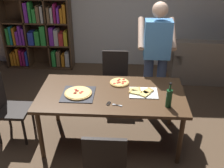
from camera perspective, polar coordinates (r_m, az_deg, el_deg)
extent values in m
plane|color=brown|center=(3.91, -0.13, -11.40)|extent=(12.00, 12.00, 0.00)
cube|color=#4C331E|center=(3.49, -0.14, -2.19)|extent=(1.87, 0.96, 0.04)
cylinder|color=#4C331E|center=(3.53, -14.78, -10.29)|extent=(0.06, 0.06, 0.71)
cylinder|color=#4C331E|center=(3.44, 14.10, -11.37)|extent=(0.06, 0.06, 0.71)
cylinder|color=#4C331E|center=(4.15, -11.68, -3.40)|extent=(0.06, 0.06, 0.71)
cylinder|color=#4C331E|center=(4.08, 12.33, -4.14)|extent=(0.06, 0.06, 0.71)
cube|color=black|center=(2.97, -1.20, -15.98)|extent=(0.42, 0.42, 0.04)
cube|color=black|center=(2.67, -1.58, -15.11)|extent=(0.42, 0.04, 0.45)
cylinder|color=black|center=(3.25, 2.40, -16.69)|extent=(0.04, 0.04, 0.41)
cylinder|color=black|center=(3.27, -4.18, -16.40)|extent=(0.04, 0.04, 0.41)
cube|color=black|center=(4.40, 0.55, 0.34)|extent=(0.42, 0.42, 0.04)
cube|color=black|center=(4.46, 0.69, 4.27)|extent=(0.42, 0.04, 0.45)
cylinder|color=black|center=(4.37, -1.94, -3.32)|extent=(0.04, 0.04, 0.41)
cylinder|color=black|center=(4.35, 2.79, -3.46)|extent=(0.04, 0.04, 0.41)
cylinder|color=black|center=(4.68, -1.55, -0.98)|extent=(0.04, 0.04, 0.41)
cylinder|color=black|center=(4.66, 2.86, -1.11)|extent=(0.04, 0.04, 0.41)
cube|color=black|center=(3.95, -19.95, -5.22)|extent=(0.42, 0.42, 0.04)
cylinder|color=black|center=(3.88, -17.86, -9.62)|extent=(0.04, 0.04, 0.41)
cylinder|color=black|center=(4.14, -16.24, -6.58)|extent=(0.04, 0.04, 0.41)
cylinder|color=black|center=(4.27, -20.83, -6.25)|extent=(0.04, 0.04, 0.41)
cube|color=gray|center=(5.81, 20.26, 3.28)|extent=(1.72, 0.89, 0.40)
cube|color=gray|center=(5.36, 21.81, 5.89)|extent=(1.70, 0.24, 0.45)
cube|color=gray|center=(5.53, 13.05, 6.50)|extent=(0.18, 0.85, 0.20)
cube|color=#513823|center=(6.11, -21.80, 12.05)|extent=(0.03, 0.35, 1.95)
cube|color=#513823|center=(5.68, -8.83, 12.58)|extent=(0.03, 0.35, 1.95)
cube|color=#513823|center=(6.18, -14.41, 3.84)|extent=(1.40, 0.35, 0.03)
cube|color=#513823|center=(6.00, -15.11, 12.83)|extent=(1.40, 0.03, 1.95)
cube|color=#513823|center=(6.00, -14.97, 8.06)|extent=(1.34, 0.29, 0.03)
cube|color=#513823|center=(5.85, -15.56, 12.38)|extent=(1.34, 0.29, 0.03)
cube|color=#513823|center=(5.93, -17.66, 12.29)|extent=(0.03, 0.29, 1.89)
cube|color=#513823|center=(5.79, -13.41, 12.47)|extent=(0.03, 0.29, 1.89)
cube|color=orange|center=(6.31, -19.94, 5.14)|extent=(0.05, 0.22, 0.27)
cube|color=orange|center=(6.28, -19.42, 5.28)|extent=(0.04, 0.22, 0.30)
cube|color=orange|center=(6.24, -18.92, 5.60)|extent=(0.04, 0.22, 0.38)
cube|color=#B21E66|center=(6.22, -18.35, 5.50)|extent=(0.04, 0.22, 0.35)
cube|color=#B21E66|center=(6.20, -17.77, 5.36)|extent=(0.04, 0.22, 0.32)
cube|color=blue|center=(6.18, -17.20, 5.32)|extent=(0.04, 0.22, 0.31)
cube|color=green|center=(6.00, -11.92, 5.39)|extent=(0.08, 0.22, 0.32)
cube|color=olive|center=(5.98, -11.02, 5.40)|extent=(0.07, 0.22, 0.33)
cube|color=orange|center=(5.97, -10.09, 5.12)|extent=(0.06, 0.22, 0.26)
cube|color=silver|center=(5.93, -9.20, 5.34)|extent=(0.09, 0.22, 0.32)
cube|color=green|center=(6.14, -20.73, 9.50)|extent=(0.05, 0.22, 0.34)
cube|color=teal|center=(6.10, -20.20, 9.69)|extent=(0.04, 0.22, 0.38)
cube|color=orange|center=(6.08, -19.61, 9.60)|extent=(0.04, 0.22, 0.36)
cube|color=purple|center=(6.07, -18.99, 9.29)|extent=(0.05, 0.22, 0.28)
cube|color=purple|center=(6.03, -18.50, 9.82)|extent=(0.05, 0.22, 0.40)
cube|color=purple|center=(6.01, -17.88, 9.61)|extent=(0.04, 0.22, 0.34)
cube|color=blue|center=(5.97, -16.40, 9.32)|extent=(0.11, 0.22, 0.27)
cube|color=green|center=(5.93, -15.22, 9.43)|extent=(0.09, 0.22, 0.29)
cube|color=green|center=(5.87, -14.08, 9.97)|extent=(0.10, 0.22, 0.40)
cube|color=purple|center=(5.83, -12.41, 9.88)|extent=(0.08, 0.22, 0.37)
cube|color=silver|center=(5.81, -11.46, 9.70)|extent=(0.08, 0.22, 0.33)
cube|color=red|center=(5.80, -10.49, 9.41)|extent=(0.09, 0.22, 0.27)
cube|color=yellow|center=(5.77, -9.56, 9.55)|extent=(0.07, 0.22, 0.29)
cube|color=purple|center=(5.84, -17.38, 14.21)|extent=(0.07, 0.22, 0.39)
cube|color=green|center=(5.81, -16.65, 14.30)|extent=(0.05, 0.22, 0.40)
cube|color=green|center=(5.80, -15.82, 13.74)|extent=(0.07, 0.22, 0.27)
cube|color=olive|center=(5.77, -15.10, 14.04)|extent=(0.06, 0.22, 0.32)
cube|color=silver|center=(5.74, -14.35, 14.07)|extent=(0.05, 0.22, 0.32)
cube|color=olive|center=(5.71, -13.04, 14.02)|extent=(0.05, 0.22, 0.30)
cube|color=silver|center=(5.69, -12.40, 14.02)|extent=(0.04, 0.22, 0.30)
cube|color=#B21E66|center=(5.67, -11.79, 14.40)|extent=(0.04, 0.22, 0.37)
cube|color=purple|center=(5.66, -11.10, 14.10)|extent=(0.04, 0.22, 0.30)
cube|color=orange|center=(5.65, -10.44, 14.01)|extent=(0.05, 0.22, 0.28)
cube|color=orange|center=(5.62, -9.82, 14.46)|extent=(0.06, 0.22, 0.37)
cylinder|color=#38476B|center=(4.28, 10.09, -0.36)|extent=(0.14, 0.14, 0.95)
cylinder|color=#38476B|center=(4.26, 7.42, -0.28)|extent=(0.14, 0.14, 0.95)
cube|color=#4C8CD1|center=(3.96, 9.56, 9.21)|extent=(0.38, 0.22, 0.55)
sphere|color=#E0B293|center=(3.84, 10.07, 15.05)|extent=(0.22, 0.22, 0.22)
cylinder|color=#E0B293|center=(4.15, 12.57, 10.24)|extent=(0.09, 0.50, 0.39)
cylinder|color=#E0B293|center=(4.10, 6.12, 10.54)|extent=(0.09, 0.50, 0.39)
cube|color=#2D2D33|center=(3.47, -7.09, -2.12)|extent=(0.41, 0.41, 0.01)
cylinder|color=tan|center=(3.46, -7.10, -1.92)|extent=(0.35, 0.35, 0.02)
cylinder|color=#EACC6B|center=(3.46, -7.11, -1.75)|extent=(0.31, 0.31, 0.01)
cylinder|color=#B22819|center=(3.48, -7.20, -1.42)|extent=(0.04, 0.04, 0.00)
cylinder|color=#B22819|center=(3.43, -6.64, -1.84)|extent=(0.04, 0.04, 0.00)
cylinder|color=#B22819|center=(3.43, -7.85, -1.93)|extent=(0.04, 0.04, 0.00)
cylinder|color=#B22819|center=(3.48, -7.50, -1.44)|extent=(0.04, 0.04, 0.00)
cylinder|color=#B22819|center=(3.44, -7.66, -1.86)|extent=(0.04, 0.04, 0.00)
cylinder|color=#B22819|center=(3.46, -6.28, -1.60)|extent=(0.04, 0.04, 0.00)
cylinder|color=#B22819|center=(3.51, -7.62, -1.19)|extent=(0.04, 0.04, 0.00)
cube|color=white|center=(3.49, 6.61, -1.85)|extent=(0.36, 0.28, 0.01)
cube|color=#EACC6B|center=(3.53, 4.83, -1.15)|extent=(0.15, 0.10, 0.02)
cube|color=tan|center=(3.54, 5.79, -1.11)|extent=(0.03, 0.09, 0.02)
cube|color=#EACC6B|center=(3.47, 4.86, -1.73)|extent=(0.16, 0.13, 0.02)
cube|color=tan|center=(3.48, 3.92, -1.52)|extent=(0.05, 0.09, 0.02)
cube|color=#EACC6B|center=(3.51, 7.44, -1.50)|extent=(0.16, 0.16, 0.02)
cube|color=tan|center=(3.55, 8.12, -1.16)|extent=(0.08, 0.08, 0.02)
cube|color=#EACC6B|center=(3.45, 6.96, -2.07)|extent=(0.15, 0.17, 0.02)
cube|color=tan|center=(3.49, 7.49, -1.64)|extent=(0.09, 0.07, 0.02)
cylinder|color=#194723|center=(3.22, 11.83, -2.99)|extent=(0.07, 0.07, 0.22)
cylinder|color=#194723|center=(3.15, 12.10, -0.67)|extent=(0.03, 0.03, 0.08)
cylinder|color=black|center=(3.13, 12.19, 0.10)|extent=(0.03, 0.03, 0.02)
cube|color=silver|center=(3.23, 1.11, -4.44)|extent=(0.12, 0.03, 0.01)
cube|color=silver|center=(3.23, 1.11, -4.44)|extent=(0.12, 0.06, 0.01)
torus|color=black|center=(3.27, -0.62, -3.92)|extent=(0.05, 0.05, 0.01)
torus|color=black|center=(3.24, -0.85, -4.28)|extent=(0.05, 0.05, 0.01)
cylinder|color=tan|center=(3.70, 1.55, 0.29)|extent=(0.26, 0.26, 0.02)
cylinder|color=#EACC6B|center=(3.70, 1.55, 0.45)|extent=(0.23, 0.23, 0.01)
cylinder|color=#B22819|center=(3.65, 2.29, 0.13)|extent=(0.04, 0.04, 0.00)
cylinder|color=#B22819|center=(3.69, 2.31, 0.49)|extent=(0.04, 0.04, 0.00)
cylinder|color=#B22819|center=(3.75, 1.56, 0.98)|extent=(0.04, 0.04, 0.00)
cylinder|color=#B22819|center=(3.70, 2.78, 0.51)|extent=(0.04, 0.04, 0.00)
cylinder|color=#B22819|center=(3.64, 0.52, 0.11)|extent=(0.04, 0.04, 0.00)
cylinder|color=#B22819|center=(3.72, 1.29, 0.70)|extent=(0.04, 0.04, 0.00)
cylinder|color=#B22819|center=(3.66, 1.20, 0.26)|extent=(0.04, 0.04, 0.00)
cylinder|color=#B22819|center=(3.68, 1.61, 0.37)|extent=(0.04, 0.04, 0.00)
cylinder|color=#B22819|center=(3.75, 2.46, 0.98)|extent=(0.04, 0.04, 0.00)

